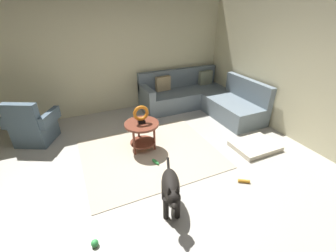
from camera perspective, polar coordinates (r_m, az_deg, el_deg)
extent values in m
cube|color=#B7B2A8|center=(3.55, -2.68, -14.30)|extent=(6.00, 6.00, 0.10)
cube|color=beige|center=(5.55, -15.08, 17.04)|extent=(6.00, 0.12, 2.70)
cube|color=beige|center=(4.69, 33.21, 11.51)|extent=(0.12, 6.00, 2.70)
cube|color=#BCAD93|center=(4.06, -4.47, -7.01)|extent=(2.30, 1.90, 0.01)
cube|color=slate|center=(5.93, 4.06, 7.09)|extent=(2.20, 0.85, 0.42)
cube|color=slate|center=(6.08, 2.59, 12.07)|extent=(2.20, 0.14, 0.46)
cube|color=slate|center=(5.44, 16.02, 4.00)|extent=(0.85, 1.40, 0.42)
cube|color=slate|center=(5.51, 19.52, 8.73)|extent=(0.14, 1.40, 0.46)
cube|color=slate|center=(5.43, -5.48, 8.61)|extent=(0.16, 0.85, 0.22)
cube|color=gray|center=(6.34, 9.39, 11.85)|extent=(0.39, 0.15, 0.38)
cube|color=tan|center=(5.77, -1.25, 10.55)|extent=(0.39, 0.16, 0.38)
cube|color=#4C6070|center=(5.01, -30.29, -1.25)|extent=(0.81, 0.81, 0.40)
cube|color=#4C6070|center=(4.65, -33.06, 1.97)|extent=(0.60, 0.40, 0.48)
cube|color=#4C6070|center=(5.09, -34.46, 1.92)|extent=(0.36, 0.58, 0.22)
cube|color=#4C6070|center=(4.71, -27.59, 1.92)|extent=(0.36, 0.58, 0.22)
cylinder|color=brown|center=(3.94, -6.66, 0.49)|extent=(0.60, 0.60, 0.04)
cylinder|color=brown|center=(4.13, -6.38, -4.06)|extent=(0.45, 0.45, 0.02)
cylinder|color=brown|center=(4.26, -7.39, -1.49)|extent=(0.04, 0.04, 0.50)
cylinder|color=brown|center=(3.94, -8.52, -4.18)|extent=(0.04, 0.04, 0.50)
cylinder|color=brown|center=(4.04, -3.45, -3.03)|extent=(0.04, 0.04, 0.50)
cube|color=black|center=(3.92, -6.70, 1.07)|extent=(0.12, 0.08, 0.05)
torus|color=orange|center=(3.85, -6.84, 3.23)|extent=(0.28, 0.06, 0.28)
cube|color=beige|center=(4.49, 21.07, -4.70)|extent=(0.80, 0.60, 0.09)
cylinder|color=black|center=(2.94, 2.37, -19.85)|extent=(0.07, 0.07, 0.32)
cylinder|color=black|center=(2.93, -0.52, -20.04)|extent=(0.07, 0.07, 0.32)
cylinder|color=black|center=(3.15, 1.65, -15.65)|extent=(0.07, 0.07, 0.32)
cylinder|color=black|center=(3.14, -0.98, -15.80)|extent=(0.07, 0.07, 0.32)
ellipsoid|color=black|center=(2.87, 0.64, -14.38)|extent=(0.38, 0.56, 0.24)
sphere|color=black|center=(2.60, 1.32, -17.68)|extent=(0.17, 0.17, 0.17)
ellipsoid|color=black|center=(2.57, 1.50, -19.21)|extent=(0.11, 0.14, 0.07)
cone|color=black|center=(2.53, 2.37, -15.64)|extent=(0.06, 0.06, 0.07)
cone|color=black|center=(2.53, 0.27, -15.77)|extent=(0.06, 0.06, 0.07)
cylinder|color=black|center=(3.08, 0.09, -9.93)|extent=(0.10, 0.20, 0.16)
sphere|color=green|center=(2.90, -17.98, -26.30)|extent=(0.08, 0.08, 0.08)
cylinder|color=orange|center=(3.65, 18.59, -13.02)|extent=(0.17, 0.13, 0.05)
ellipsoid|color=green|center=(3.83, -3.17, -8.98)|extent=(0.10, 0.19, 0.06)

